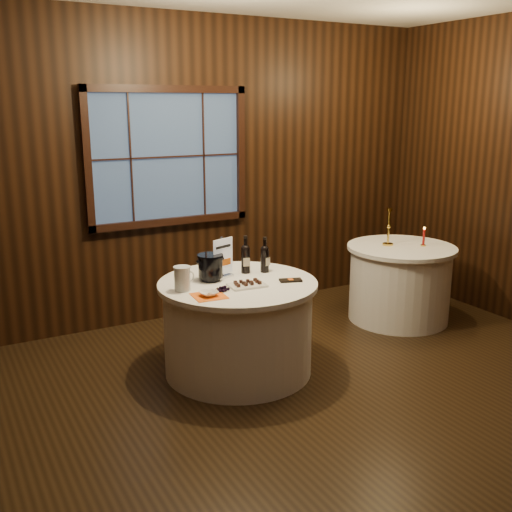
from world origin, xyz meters
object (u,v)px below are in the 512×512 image
ice_bucket (210,267)px  chocolate_box (291,280)px  side_table (400,283)px  port_bottle_right (265,257)px  port_bottle_left (246,257)px  grape_bunch (223,289)px  main_table (238,327)px  chocolate_plate (247,284)px  sign_stand (222,264)px  brass_candlestick (388,232)px  glass_pitcher (182,278)px  cracker_bowl (209,294)px  red_candle (424,239)px

ice_bucket → chocolate_box: size_ratio=1.21×
side_table → port_bottle_right: bearing=-174.6°
port_bottle_left → ice_bucket: bearing=-156.7°
side_table → grape_bunch: size_ratio=6.72×
main_table → chocolate_plate: chocolate_plate is taller
side_table → chocolate_box: bearing=-163.1°
side_table → sign_stand: size_ratio=3.18×
sign_stand → brass_candlestick: (1.96, 0.23, 0.02)m
port_bottle_left → sign_stand: bearing=-157.3°
chocolate_box → grape_bunch: size_ratio=1.10×
brass_candlestick → chocolate_box: bearing=-158.8°
grape_bunch → glass_pitcher: 0.32m
port_bottle_left → glass_pitcher: (-0.65, -0.20, -0.04)m
cracker_bowl → red_candle: red_candle is taller
ice_bucket → side_table: bearing=4.2°
main_table → ice_bucket: bearing=140.6°
main_table → chocolate_box: 0.58m
glass_pitcher → brass_candlestick: (2.37, 0.40, 0.04)m
ice_bucket → chocolate_box: 0.65m
sign_stand → port_bottle_left: (0.23, 0.04, 0.02)m
chocolate_box → cracker_bowl: 0.74m
chocolate_box → chocolate_plate: bearing=-168.3°
main_table → cracker_bowl: 0.58m
chocolate_box → glass_pitcher: glass_pitcher is taller
port_bottle_right → ice_bucket: 0.50m
side_table → grape_bunch: (-2.21, -0.47, 0.40)m
chocolate_plate → chocolate_box: chocolate_plate is taller
sign_stand → glass_pitcher: bearing=-177.4°
side_table → red_candle: bearing=-29.3°
chocolate_plate → red_candle: (2.18, 0.34, 0.06)m
chocolate_plate → port_bottle_left: bearing=63.7°
sign_stand → brass_candlestick: bearing=-11.9°
grape_bunch → red_candle: (2.40, 0.37, 0.06)m
grape_bunch → red_candle: 2.43m
main_table → sign_stand: sign_stand is taller
glass_pitcher → red_candle: red_candle is taller
ice_bucket → red_candle: bearing=1.3°
sign_stand → port_bottle_right: bearing=-21.7°
port_bottle_right → ice_bucket: port_bottle_right is taller
port_bottle_right → sign_stand: bearing=158.8°
sign_stand → red_candle: size_ratio=1.75×
main_table → port_bottle_left: 0.59m
main_table → red_candle: bearing=5.1°
chocolate_box → port_bottle_right: bearing=117.3°
side_table → cracker_bowl: size_ratio=7.96×
grape_bunch → red_candle: bearing=8.7°
main_table → brass_candlestick: (1.90, 0.40, 0.52)m
grape_bunch → cracker_bowl: (-0.14, -0.05, 0.00)m
glass_pitcher → brass_candlestick: bearing=-0.6°
chocolate_plate → glass_pitcher: (-0.48, 0.14, 0.08)m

